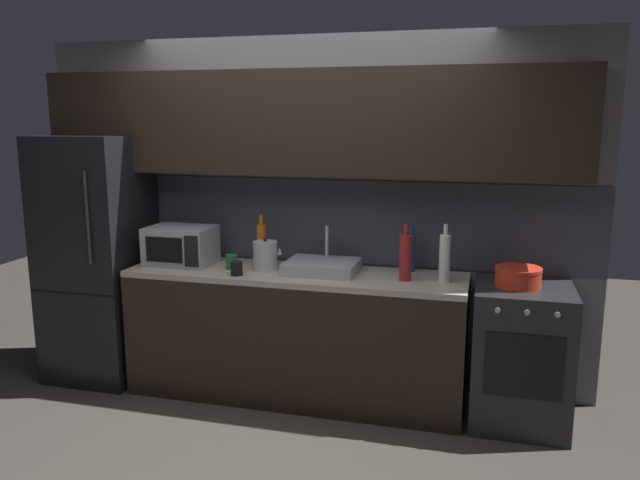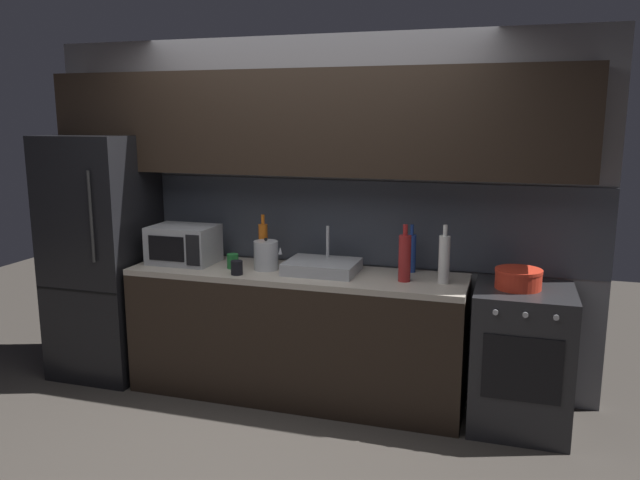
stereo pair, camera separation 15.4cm
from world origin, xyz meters
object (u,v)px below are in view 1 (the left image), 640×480
mug_green (232,262)px  refrigerator (98,258)px  kettle (265,256)px  wine_bottle_red (405,257)px  cooking_pot (518,277)px  mug_dark (237,268)px  microwave (181,245)px  wine_bottle_white (445,258)px  oven_range (521,355)px  wine_bottle_orange (262,244)px  wine_bottle_blue (411,252)px

mug_green → refrigerator: bearing=177.9°
kettle → wine_bottle_red: 0.97m
cooking_pot → mug_dark: bearing=-173.8°
microwave → wine_bottle_white: size_ratio=1.22×
mug_green → microwave: bearing=171.9°
kettle → cooking_pot: size_ratio=0.79×
oven_range → wine_bottle_white: 0.79m
oven_range → wine_bottle_red: (-0.75, -0.03, 0.61)m
kettle → wine_bottle_orange: size_ratio=0.63×
oven_range → cooking_pot: (-0.04, 0.00, 0.51)m
oven_range → mug_green: mug_green is taller
oven_range → wine_bottle_white: (-0.50, -0.01, 0.61)m
wine_bottle_red → mug_dark: size_ratio=3.90×
refrigerator → wine_bottle_red: bearing=-0.9°
kettle → cooking_pot: bearing=0.1°
wine_bottle_red → mug_green: (-1.20, -0.01, -0.11)m
kettle → refrigerator: bearing=179.9°
mug_dark → microwave: bearing=157.5°
wine_bottle_white → microwave: bearing=179.2°
refrigerator → wine_bottle_red: (2.30, -0.04, 0.15)m
oven_range → mug_dark: mug_dark is taller
refrigerator → wine_bottle_orange: bearing=7.3°
wine_bottle_blue → cooking_pot: (0.70, -0.22, -0.07)m
refrigerator → oven_range: refrigerator is taller
mug_dark → cooking_pot: (1.80, 0.19, 0.01)m
wine_bottle_blue → wine_bottle_red: size_ratio=0.89×
kettle → wine_bottle_red: bearing=-2.0°
microwave → wine_bottle_red: wine_bottle_red is taller
microwave → mug_dark: (0.51, -0.21, -0.09)m
kettle → wine_bottle_white: (1.21, -0.01, 0.06)m
wine_bottle_white → wine_bottle_orange: bearing=172.6°
wine_bottle_white → mug_green: (-1.45, -0.03, -0.11)m
microwave → wine_bottle_white: bearing=-0.8°
oven_range → microwave: size_ratio=1.96×
refrigerator → cooking_pot: bearing=0.0°
wine_bottle_white → mug_dark: size_ratio=3.96×
microwave → mug_green: 0.43m
kettle → cooking_pot: kettle is taller
cooking_pot → refrigerator: bearing=-180.0°
wine_bottle_orange → wine_bottle_red: size_ratio=0.96×
refrigerator → wine_bottle_blue: (2.30, 0.22, 0.13)m
wine_bottle_white → oven_range: bearing=0.9°
refrigerator → kettle: size_ratio=8.07×
wine_bottle_orange → mug_dark: wine_bottle_orange is taller
wine_bottle_blue → refrigerator: bearing=-174.4°
kettle → wine_bottle_orange: 0.19m
wine_bottle_blue → mug_dark: size_ratio=3.46×
kettle → mug_green: (-0.24, -0.04, -0.05)m
kettle → microwave: bearing=178.3°
wine_bottle_white → refrigerator: bearing=179.8°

